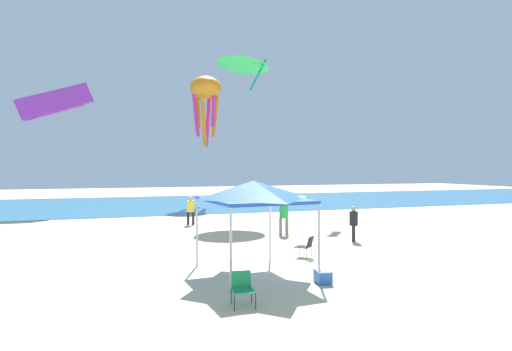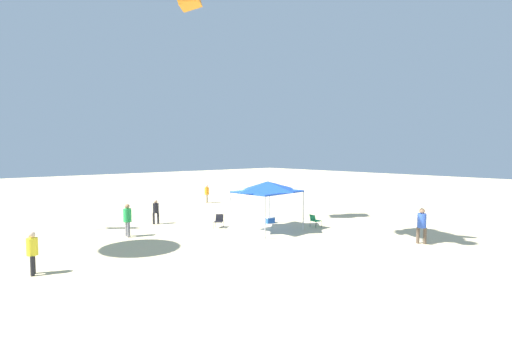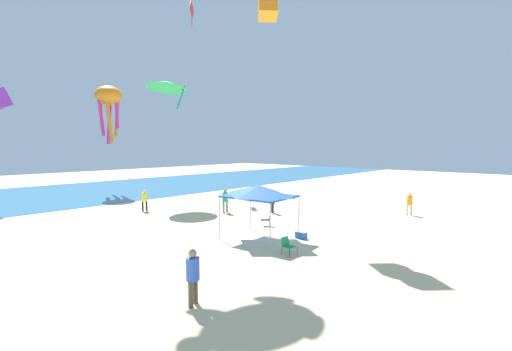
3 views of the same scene
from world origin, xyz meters
TOP-DOWN VIEW (x-y plane):
  - ground at (0.00, 0.00)m, footprint 120.00×120.00m
  - ocean_strip at (0.00, 27.10)m, footprint 120.00×20.86m
  - canopy_tent at (-2.24, -0.72)m, footprint 3.14×3.72m
  - folding_chair_left_of_tent at (0.42, 0.97)m, footprint 0.80×0.81m
  - folding_chair_facing_ocean at (-3.50, -3.63)m, footprint 0.60×0.68m
  - cooler_box at (-0.64, -2.43)m, footprint 0.50×0.67m
  - person_watching_sky at (4.05, 3.47)m, footprint 0.39×0.39m
  - person_near_umbrella at (1.73, 6.30)m, footprint 0.50×0.44m
  - person_far_stroller at (-2.09, 11.59)m, footprint 0.44×0.40m
  - kite_parafoil_purple at (-10.58, 22.26)m, footprint 5.53×1.96m
  - kite_octopus_orange at (1.74, 25.12)m, footprint 2.89×2.89m
  - kite_delta_green at (2.09, 14.40)m, footprint 4.81×4.78m

SIDE VIEW (x-z plane):
  - ground at x=0.00m, z-range -0.10..0.00m
  - ocean_strip at x=0.00m, z-range 0.00..0.02m
  - cooler_box at x=-0.64m, z-range 0.00..0.40m
  - folding_chair_left_of_tent at x=0.42m, z-range 0.06..0.88m
  - folding_chair_facing_ocean at x=-3.50m, z-range 0.06..0.88m
  - person_watching_sky at x=4.05m, z-range 0.14..1.77m
  - person_far_stroller at x=-2.09m, z-range 0.15..1.85m
  - person_near_umbrella at x=1.73m, z-range 0.16..2.03m
  - canopy_tent at x=-2.24m, z-range 1.16..4.16m
  - kite_parafoil_purple at x=-10.58m, z-range 6.77..10.15m
  - kite_octopus_orange at x=1.74m, z-range 7.20..13.62m
  - kite_delta_green at x=2.09m, z-range 9.25..12.24m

